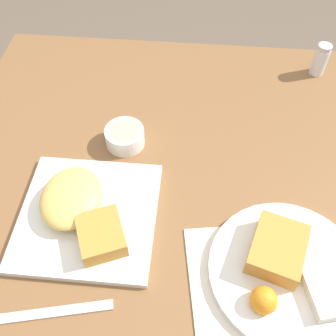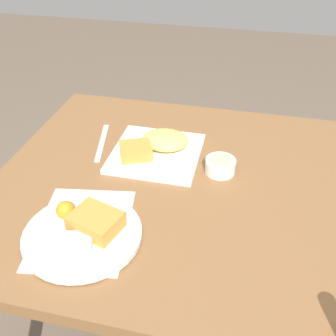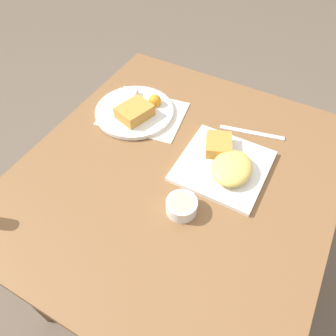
# 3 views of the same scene
# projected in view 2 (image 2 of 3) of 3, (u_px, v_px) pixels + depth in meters

# --- Properties ---
(dining_table) EXTENTS (0.97, 0.88, 0.77)m
(dining_table) POSITION_uv_depth(u_px,v_px,m) (175.00, 207.00, 1.10)
(dining_table) COLOR brown
(dining_table) RESTS_ON ground_plane
(menu_card) EXTENTS (0.25, 0.30, 0.00)m
(menu_card) POSITION_uv_depth(u_px,v_px,m) (83.00, 228.00, 0.91)
(menu_card) COLOR beige
(menu_card) RESTS_ON dining_table
(plate_square_near) EXTENTS (0.25, 0.25, 0.06)m
(plate_square_near) POSITION_uv_depth(u_px,v_px,m) (157.00, 148.00, 1.14)
(plate_square_near) COLOR white
(plate_square_near) RESTS_ON dining_table
(plate_oval_far) EXTENTS (0.27, 0.27, 0.05)m
(plate_oval_far) POSITION_uv_depth(u_px,v_px,m) (83.00, 231.00, 0.88)
(plate_oval_far) COLOR white
(plate_oval_far) RESTS_ON menu_card
(sauce_ramekin) EXTENTS (0.08, 0.08, 0.04)m
(sauce_ramekin) POSITION_uv_depth(u_px,v_px,m) (220.00, 166.00, 1.07)
(sauce_ramekin) COLOR white
(sauce_ramekin) RESTS_ON dining_table
(butter_knife) EXTENTS (0.06, 0.21, 0.00)m
(butter_knife) POSITION_uv_depth(u_px,v_px,m) (102.00, 142.00, 1.20)
(butter_knife) COLOR silver
(butter_knife) RESTS_ON dining_table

